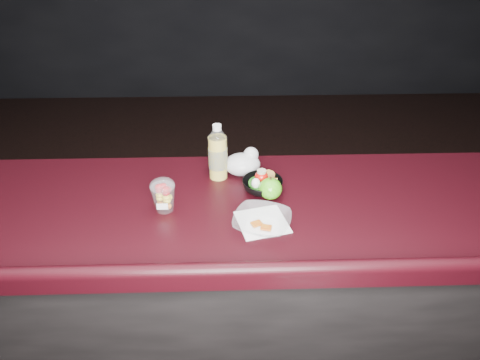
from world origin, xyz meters
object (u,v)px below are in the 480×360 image
at_px(fruit_cup, 163,194).
at_px(snack_bowl, 262,184).
at_px(green_apple, 270,189).
at_px(takeout_bowl, 262,222).
at_px(lemonade_bottle, 218,156).

xyz_separation_m(fruit_cup, snack_bowl, (0.35, 0.11, -0.04)).
xyz_separation_m(green_apple, snack_bowl, (-0.03, 0.05, -0.01)).
bearing_deg(fruit_cup, snack_bowl, 16.99).
height_order(snack_bowl, takeout_bowl, snack_bowl).
bearing_deg(lemonade_bottle, green_apple, -38.64).
bearing_deg(green_apple, takeout_bowl, -103.73).
bearing_deg(takeout_bowl, green_apple, 76.27).
bearing_deg(lemonade_bottle, snack_bowl, -32.71).
height_order(lemonade_bottle, green_apple, lemonade_bottle).
bearing_deg(takeout_bowl, snack_bowl, 85.65).
relative_size(snack_bowl, takeout_bowl, 0.75).
xyz_separation_m(lemonade_bottle, snack_bowl, (0.17, -0.11, -0.07)).
xyz_separation_m(lemonade_bottle, fruit_cup, (-0.19, -0.21, -0.03)).
relative_size(green_apple, takeout_bowl, 0.37).
distance_m(lemonade_bottle, takeout_bowl, 0.37).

